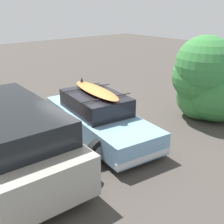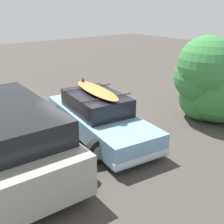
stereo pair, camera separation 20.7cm
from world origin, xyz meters
The scene contains 4 objects.
ground_plane centered at (0.00, 0.00, -0.01)m, with size 44.00×44.00×0.02m, color #423D38.
sedan_car centered at (0.03, 0.43, 0.62)m, with size 2.63×4.56×1.56m.
suv_car centered at (2.75, 0.67, 0.87)m, with size 2.84×4.74×1.66m.
bush_near_left centered at (-3.61, 1.74, 1.20)m, with size 2.56×2.35×2.95m.
Camera 2 is at (4.52, 6.70, 3.73)m, focal length 45.00 mm.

